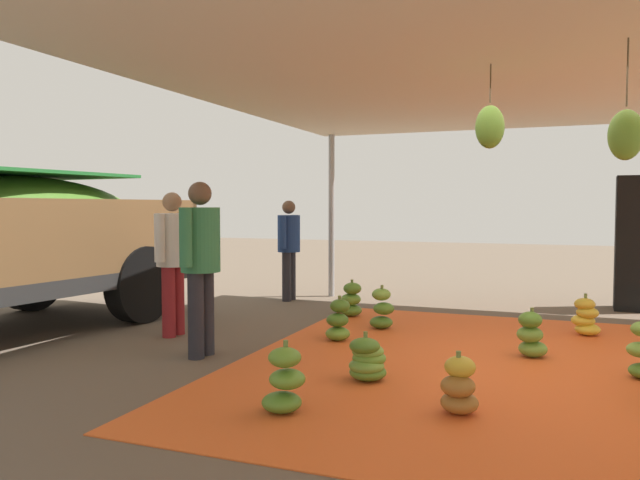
# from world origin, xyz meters

# --- Properties ---
(ground_plane) EXTENTS (40.00, 40.00, 0.00)m
(ground_plane) POSITION_xyz_m (0.00, 3.00, 0.00)
(ground_plane) COLOR brown
(tarp_orange) EXTENTS (5.51, 5.29, 0.01)m
(tarp_orange) POSITION_xyz_m (0.00, 0.00, 0.01)
(tarp_orange) COLOR #E05B23
(tarp_orange) RESTS_ON ground
(tent_canopy) EXTENTS (8.00, 7.00, 2.76)m
(tent_canopy) POSITION_xyz_m (-0.02, -0.09, 2.68)
(tent_canopy) COLOR #9EA0A5
(tent_canopy) RESTS_ON ground
(banana_bunch_2) EXTENTS (0.39, 0.39, 0.51)m
(banana_bunch_2) POSITION_xyz_m (2.06, 2.37, 0.22)
(banana_bunch_2) COLOR #518428
(banana_bunch_2) RESTS_ON tarp_orange
(banana_bunch_3) EXTENTS (0.40, 0.40, 0.54)m
(banana_bunch_3) POSITION_xyz_m (1.40, 1.75, 0.24)
(banana_bunch_3) COLOR #477523
(banana_bunch_3) RESTS_ON tarp_orange
(banana_bunch_4) EXTENTS (0.44, 0.41, 0.42)m
(banana_bunch_4) POSITION_xyz_m (-0.85, 1.27, 0.18)
(banana_bunch_4) COLOR #518428
(banana_bunch_4) RESTS_ON tarp_orange
(banana_bunch_5) EXTENTS (0.36, 0.36, 0.51)m
(banana_bunch_5) POSITION_xyz_m (0.56, 2.03, 0.22)
(banana_bunch_5) COLOR #60932D
(banana_bunch_5) RESTS_ON tarp_orange
(banana_bunch_6) EXTENTS (0.38, 0.38, 0.53)m
(banana_bunch_6) POSITION_xyz_m (-1.87, 1.59, 0.23)
(banana_bunch_6) COLOR #518428
(banana_bunch_6) RESTS_ON tarp_orange
(banana_bunch_9) EXTENTS (0.33, 0.35, 0.49)m
(banana_bunch_9) POSITION_xyz_m (1.87, -0.57, 0.21)
(banana_bunch_9) COLOR gold
(banana_bunch_9) RESTS_ON tarp_orange
(banana_bunch_10) EXTENTS (0.37, 0.35, 0.46)m
(banana_bunch_10) POSITION_xyz_m (-1.45, 0.39, 0.20)
(banana_bunch_10) COLOR #996628
(banana_bunch_10) RESTS_ON tarp_orange
(banana_bunch_12) EXTENTS (0.36, 0.36, 0.50)m
(banana_bunch_12) POSITION_xyz_m (0.52, -0.02, 0.22)
(banana_bunch_12) COLOR #6B9E38
(banana_bunch_12) RESTS_ON tarp_orange
(worker_0) EXTENTS (0.61, 0.38, 1.68)m
(worker_0) POSITION_xyz_m (0.14, 3.93, 0.98)
(worker_0) COLOR maroon
(worker_0) RESTS_ON ground
(worker_1) EXTENTS (0.59, 0.36, 1.61)m
(worker_1) POSITION_xyz_m (3.11, 3.78, 0.94)
(worker_1) COLOR #26262D
(worker_1) RESTS_ON ground
(worker_2) EXTENTS (0.64, 0.39, 1.76)m
(worker_2) POSITION_xyz_m (-0.61, 3.08, 1.03)
(worker_2) COLOR #26262D
(worker_2) RESTS_ON ground
(speaker_stack) EXTENTS (0.58, 0.49, 1.95)m
(speaker_stack) POSITION_xyz_m (4.11, -1.26, 0.98)
(speaker_stack) COLOR black
(speaker_stack) RESTS_ON ground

